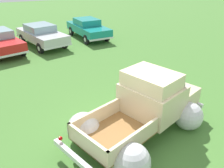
# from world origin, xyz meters

# --- Properties ---
(ground_plane) EXTENTS (80.00, 80.00, 0.00)m
(ground_plane) POSITION_xyz_m (0.00, 0.00, 0.00)
(ground_plane) COLOR #477A33
(vintage_pickup_truck) EXTENTS (4.98, 3.77, 1.96)m
(vintage_pickup_truck) POSITION_xyz_m (0.37, 0.12, 0.76)
(vintage_pickup_truck) COLOR black
(vintage_pickup_truck) RESTS_ON ground
(show_car_1) EXTENTS (2.89, 4.87, 1.43)m
(show_car_1) POSITION_xyz_m (-0.63, 11.03, 0.78)
(show_car_1) COLOR black
(show_car_1) RESTS_ON ground
(show_car_2) EXTENTS (2.02, 4.72, 1.43)m
(show_car_2) POSITION_xyz_m (2.93, 11.56, 0.78)
(show_car_2) COLOR black
(show_car_2) RESTS_ON ground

